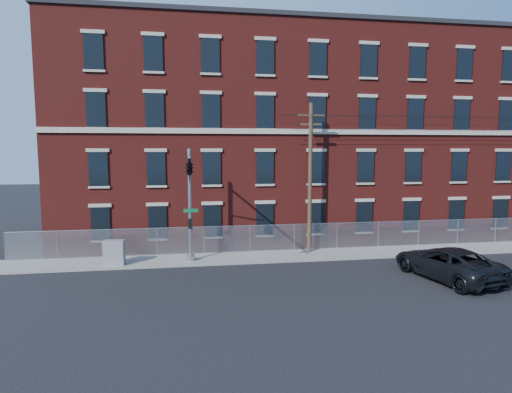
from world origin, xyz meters
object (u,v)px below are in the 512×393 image
Objects in this scene: utility_pole_near at (310,175)px; pickup_truck at (447,263)px; traffic_signal_mast at (190,180)px; utility_cabinet at (114,253)px.

pickup_truck is at bearing -48.43° from utility_pole_near.
traffic_signal_mast is 1.11× the size of pickup_truck.
traffic_signal_mast is at bearing -19.28° from utility_cabinet.
traffic_signal_mast is 6.74m from utility_cabinet.
pickup_truck is at bearing -11.35° from utility_cabinet.
pickup_truck is (5.91, -6.66, -4.46)m from utility_pole_near.
utility_cabinet is (-4.57, 2.02, -4.51)m from traffic_signal_mast.
pickup_truck reaches higher than utility_cabinet.
utility_cabinet is (-18.48, 5.26, -0.01)m from pickup_truck.
traffic_signal_mast is 8.70m from utility_pole_near.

